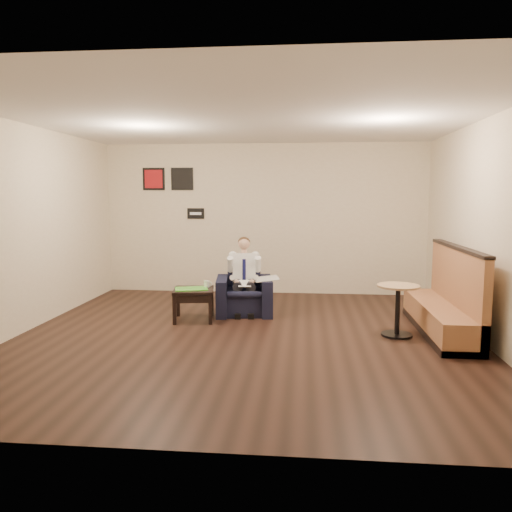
# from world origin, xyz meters

# --- Properties ---
(ground) EXTENTS (6.00, 6.00, 0.00)m
(ground) POSITION_xyz_m (0.00, 0.00, 0.00)
(ground) COLOR black
(ground) RESTS_ON ground
(wall_back) EXTENTS (6.00, 0.02, 2.80)m
(wall_back) POSITION_xyz_m (0.00, 3.00, 1.40)
(wall_back) COLOR #F0E3C4
(wall_back) RESTS_ON ground
(wall_front) EXTENTS (6.00, 0.02, 2.80)m
(wall_front) POSITION_xyz_m (0.00, -3.00, 1.40)
(wall_front) COLOR #F0E3C4
(wall_front) RESTS_ON ground
(wall_left) EXTENTS (0.02, 6.00, 2.80)m
(wall_left) POSITION_xyz_m (-3.00, 0.00, 1.40)
(wall_left) COLOR #F0E3C4
(wall_left) RESTS_ON ground
(wall_right) EXTENTS (0.02, 6.00, 2.80)m
(wall_right) POSITION_xyz_m (3.00, 0.00, 1.40)
(wall_right) COLOR #F0E3C4
(wall_right) RESTS_ON ground
(ceiling) EXTENTS (6.00, 6.00, 0.02)m
(ceiling) POSITION_xyz_m (0.00, 0.00, 2.80)
(ceiling) COLOR white
(ceiling) RESTS_ON wall_back
(seating_sign) EXTENTS (0.32, 0.02, 0.20)m
(seating_sign) POSITION_xyz_m (-1.30, 2.98, 1.50)
(seating_sign) COLOR black
(seating_sign) RESTS_ON wall_back
(art_print_left) EXTENTS (0.42, 0.03, 0.42)m
(art_print_left) POSITION_xyz_m (-2.10, 2.98, 2.15)
(art_print_left) COLOR #AD151B
(art_print_left) RESTS_ON wall_back
(art_print_right) EXTENTS (0.42, 0.03, 0.42)m
(art_print_right) POSITION_xyz_m (-1.55, 2.98, 2.15)
(art_print_right) COLOR black
(art_print_right) RESTS_ON wall_back
(armchair) EXTENTS (0.95, 0.95, 0.83)m
(armchair) POSITION_xyz_m (-0.17, 1.28, 0.41)
(armchair) COLOR black
(armchair) RESTS_ON ground
(seated_man) EXTENTS (0.64, 0.87, 1.13)m
(seated_man) POSITION_xyz_m (-0.16, 1.18, 0.57)
(seated_man) COLOR silver
(seated_man) RESTS_ON armchair
(lap_papers) EXTENTS (0.24, 0.30, 0.01)m
(lap_papers) POSITION_xyz_m (-0.15, 1.09, 0.51)
(lap_papers) COLOR white
(lap_papers) RESTS_ON seated_man
(newspaper) EXTENTS (0.43, 0.51, 0.01)m
(newspaper) POSITION_xyz_m (0.19, 1.24, 0.56)
(newspaper) COLOR silver
(newspaper) RESTS_ON armchair
(side_table) EXTENTS (0.65, 0.65, 0.47)m
(side_table) POSITION_xyz_m (-0.86, 0.77, 0.24)
(side_table) COLOR black
(side_table) RESTS_ON ground
(green_folder) EXTENTS (0.55, 0.45, 0.01)m
(green_folder) POSITION_xyz_m (-0.89, 0.75, 0.48)
(green_folder) COLOR green
(green_folder) RESTS_ON side_table
(coffee_mug) EXTENTS (0.10, 0.10, 0.10)m
(coffee_mug) POSITION_xyz_m (-0.69, 0.93, 0.52)
(coffee_mug) COLOR white
(coffee_mug) RESTS_ON side_table
(smartphone) EXTENTS (0.15, 0.08, 0.01)m
(smartphone) POSITION_xyz_m (-0.83, 0.95, 0.47)
(smartphone) COLOR black
(smartphone) RESTS_ON side_table
(banquette) EXTENTS (0.54, 2.25, 1.15)m
(banquette) POSITION_xyz_m (2.59, 0.45, 0.58)
(banquette) COLOR #9A613B
(banquette) RESTS_ON ground
(cafe_table) EXTENTS (0.58, 0.58, 0.68)m
(cafe_table) POSITION_xyz_m (1.99, 0.21, 0.34)
(cafe_table) COLOR tan
(cafe_table) RESTS_ON ground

